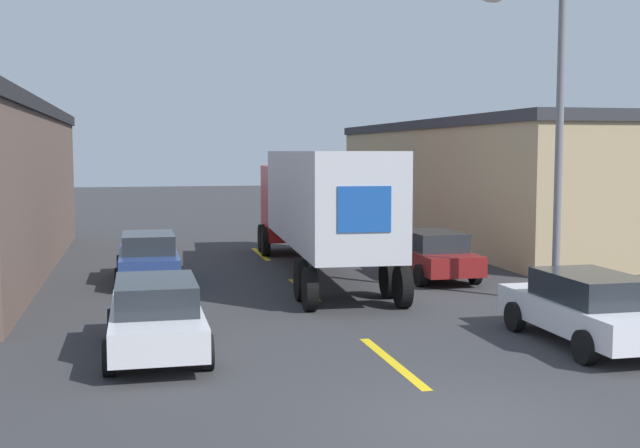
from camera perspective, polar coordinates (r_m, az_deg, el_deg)
The scene contains 9 objects.
ground_plane at distance 12.04m, azimuth 10.53°, elevation -13.86°, with size 160.00×160.00×0.00m, color #333335.
road_centerline at distance 22.80m, azimuth -1.17°, elevation -4.67°, with size 0.20×19.82×0.01m.
warehouse_right at distance 37.39m, azimuth 13.20°, elevation 3.09°, with size 9.36×22.78×5.24m.
semi_truck at distance 25.48m, azimuth -0.21°, elevation 1.71°, with size 3.34×13.73×3.91m.
parked_car_right_near at distance 17.15m, azimuth 18.45°, elevation -5.65°, with size 1.92×4.52×1.47m.
parked_car_left_far at distance 24.60m, azimuth -12.10°, elevation -2.26°, with size 1.92×4.52×1.47m.
parked_car_right_mid at distance 24.94m, azimuth 7.92°, elevation -2.10°, with size 1.92×4.52×1.47m.
parked_car_left_near at distance 15.86m, azimuth -11.57°, elevation -6.35°, with size 1.92×4.52×1.47m.
street_lamp at distance 21.44m, azimuth 16.07°, elevation 6.81°, with size 2.31×0.32×7.94m.
Camera 1 is at (-4.60, -10.42, 3.92)m, focal length 45.00 mm.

